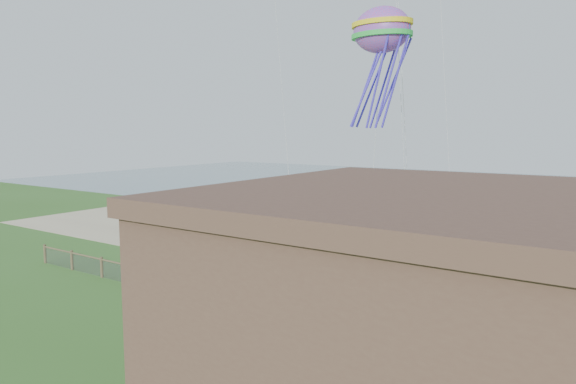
# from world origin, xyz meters

# --- Properties ---
(ground) EXTENTS (160.00, 160.00, 0.00)m
(ground) POSITION_xyz_m (0.00, 0.00, 0.00)
(ground) COLOR #356021
(ground) RESTS_ON ground
(sand_beach) EXTENTS (72.00, 20.00, 0.02)m
(sand_beach) POSITION_xyz_m (0.00, 22.00, 0.00)
(sand_beach) COLOR tan
(sand_beach) RESTS_ON ground
(ocean) EXTENTS (160.00, 68.00, 0.02)m
(ocean) POSITION_xyz_m (0.00, 66.00, 0.00)
(ocean) COLOR slate
(ocean) RESTS_ON ground
(chainlink_fence) EXTENTS (36.20, 0.20, 1.25)m
(chainlink_fence) POSITION_xyz_m (0.00, 6.00, 0.55)
(chainlink_fence) COLOR brown
(chainlink_fence) RESTS_ON ground
(octopus_kite) EXTENTS (3.46, 2.55, 6.84)m
(octopus_kite) POSITION_xyz_m (2.48, 13.10, 12.16)
(octopus_kite) COLOR #FF286F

